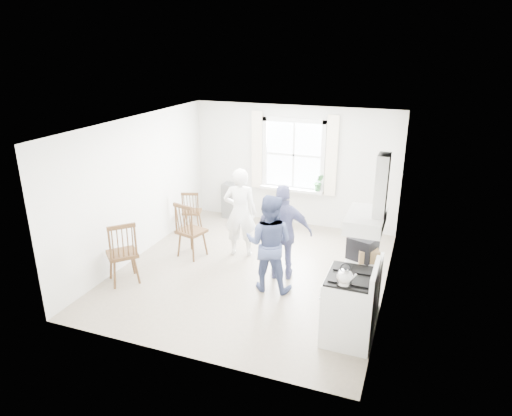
# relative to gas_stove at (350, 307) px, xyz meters

# --- Properties ---
(room_shell) EXTENTS (4.62, 5.12, 2.64)m
(room_shell) POSITION_rel_gas_stove_xyz_m (-1.91, 1.35, 0.82)
(room_shell) COLOR gray
(room_shell) RESTS_ON ground
(window_assembly) EXTENTS (1.88, 0.24, 1.70)m
(window_assembly) POSITION_rel_gas_stove_xyz_m (-1.91, 3.80, 0.98)
(window_assembly) COLOR white
(window_assembly) RESTS_ON room_shell
(range_hood) EXTENTS (0.45, 0.76, 0.94)m
(range_hood) POSITION_rel_gas_stove_xyz_m (0.16, -0.00, 1.42)
(range_hood) COLOR silver
(range_hood) RESTS_ON room_shell
(shelf_unit) EXTENTS (0.40, 0.30, 0.80)m
(shelf_unit) POSITION_rel_gas_stove_xyz_m (-3.31, 3.68, -0.08)
(shelf_unit) COLOR slate
(shelf_unit) RESTS_ON ground
(gas_stove) EXTENTS (0.68, 0.76, 1.12)m
(gas_stove) POSITION_rel_gas_stove_xyz_m (0.00, 0.00, 0.00)
(gas_stove) COLOR white
(gas_stove) RESTS_ON ground
(kettle) EXTENTS (0.22, 0.22, 0.31)m
(kettle) POSITION_rel_gas_stove_xyz_m (-0.05, -0.27, 0.57)
(kettle) COLOR silver
(kettle) RESTS_ON gas_stove
(low_cabinet) EXTENTS (0.50, 0.55, 0.90)m
(low_cabinet) POSITION_rel_gas_stove_xyz_m (0.07, 0.70, -0.03)
(low_cabinet) COLOR silver
(low_cabinet) RESTS_ON ground
(stereo_stack) EXTENTS (0.45, 0.43, 0.32)m
(stereo_stack) POSITION_rel_gas_stove_xyz_m (0.03, 0.67, 0.58)
(stereo_stack) COLOR black
(stereo_stack) RESTS_ON low_cabinet
(cardboard_box) EXTENTS (0.34, 0.29, 0.18)m
(cardboard_box) POSITION_rel_gas_stove_xyz_m (0.12, 0.60, 0.51)
(cardboard_box) COLOR #A68350
(cardboard_box) RESTS_ON low_cabinet
(windsor_chair_a) EXTENTS (0.47, 0.47, 0.89)m
(windsor_chair_a) POSITION_rel_gas_stove_xyz_m (-3.78, 2.60, 0.06)
(windsor_chair_a) COLOR #3F2714
(windsor_chair_a) RESTS_ON ground
(windsor_chair_b) EXTENTS (0.56, 0.55, 1.09)m
(windsor_chair_b) POSITION_rel_gas_stove_xyz_m (-3.23, 1.43, 0.18)
(windsor_chair_b) COLOR #3F2714
(windsor_chair_b) RESTS_ON ground
(windsor_chair_c) EXTENTS (0.65, 0.65, 1.11)m
(windsor_chair_c) POSITION_rel_gas_stove_xyz_m (-3.72, 0.17, 0.19)
(windsor_chair_c) COLOR #3F2714
(windsor_chair_c) RESTS_ON ground
(person_left) EXTENTS (0.75, 0.75, 1.70)m
(person_left) POSITION_rel_gas_stove_xyz_m (-2.37, 1.91, 0.36)
(person_left) COLOR white
(person_left) RESTS_ON ground
(person_mid) EXTENTS (0.83, 0.83, 1.61)m
(person_mid) POSITION_rel_gas_stove_xyz_m (-1.45, 0.89, 0.32)
(person_mid) COLOR #414D78
(person_mid) RESTS_ON ground
(person_right) EXTENTS (1.17, 1.17, 1.65)m
(person_right) POSITION_rel_gas_stove_xyz_m (-1.35, 1.33, 0.34)
(person_right) COLOR navy
(person_right) RESTS_ON ground
(potted_plant) EXTENTS (0.26, 0.26, 0.37)m
(potted_plant) POSITION_rel_gas_stove_xyz_m (-1.32, 3.71, 0.55)
(potted_plant) COLOR #2F6B36
(potted_plant) RESTS_ON window_assembly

